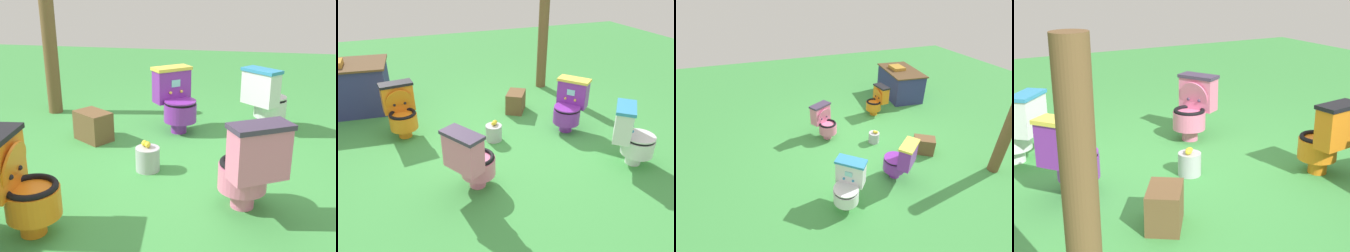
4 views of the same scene
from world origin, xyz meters
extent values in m
plane|color=#429947|center=(0.00, 0.00, 0.00)|extent=(14.00, 14.00, 0.00)
cylinder|color=pink|center=(-0.55, -0.75, 0.07)|extent=(0.25, 0.25, 0.14)
cylinder|color=pink|center=(-0.53, -0.74, 0.24)|extent=(0.51, 0.51, 0.20)
torus|color=black|center=(-0.53, -0.74, 0.35)|extent=(0.48, 0.48, 0.04)
cylinder|color=#3F334C|center=(-0.53, -0.74, 0.30)|extent=(0.33, 0.33, 0.01)
cube|color=pink|center=(-0.70, -0.84, 0.51)|extent=(0.37, 0.45, 0.37)
cube|color=#3F334C|center=(-0.70, -0.84, 0.71)|extent=(0.40, 0.48, 0.04)
cube|color=#8CE0E5|center=(-0.61, -0.79, 0.56)|extent=(0.06, 0.10, 0.08)
cylinder|color=pink|center=(-0.62, -0.79, 0.49)|extent=(0.25, 0.35, 0.35)
sphere|color=#3F334C|center=(-0.65, -0.73, 0.46)|extent=(0.04, 0.04, 0.04)
sphere|color=#3F334C|center=(-0.58, -0.85, 0.46)|extent=(0.04, 0.04, 0.04)
cylinder|color=white|center=(1.33, -1.01, 0.07)|extent=(0.25, 0.25, 0.14)
cylinder|color=white|center=(1.34, -1.02, 0.24)|extent=(0.52, 0.52, 0.20)
torus|color=black|center=(1.34, -1.02, 0.35)|extent=(0.50, 0.50, 0.04)
cylinder|color=#338CBF|center=(1.34, -1.02, 0.30)|extent=(0.34, 0.34, 0.01)
cube|color=white|center=(1.19, -0.89, 0.51)|extent=(0.41, 0.44, 0.37)
cube|color=#338CBF|center=(1.19, -0.89, 0.71)|extent=(0.44, 0.47, 0.04)
cube|color=#8CE0E5|center=(1.27, -0.96, 0.56)|extent=(0.08, 0.09, 0.08)
cylinder|color=white|center=(1.34, -1.02, 0.37)|extent=(0.51, 0.51, 0.02)
sphere|color=#338CBF|center=(1.32, -0.90, 0.46)|extent=(0.04, 0.04, 0.04)
sphere|color=#338CBF|center=(1.23, -1.01, 0.46)|extent=(0.04, 0.04, 0.04)
cylinder|color=purple|center=(0.99, 0.00, 0.07)|extent=(0.25, 0.25, 0.14)
cylinder|color=purple|center=(0.97, -0.02, 0.24)|extent=(0.52, 0.52, 0.20)
torus|color=black|center=(0.97, -0.02, 0.35)|extent=(0.50, 0.50, 0.04)
cylinder|color=#EACC4C|center=(0.97, -0.02, 0.30)|extent=(0.34, 0.34, 0.01)
cube|color=purple|center=(1.12, 0.11, 0.51)|extent=(0.41, 0.44, 0.37)
cube|color=#EACC4C|center=(1.12, 0.11, 0.71)|extent=(0.44, 0.47, 0.04)
cube|color=#8CE0E5|center=(1.05, 0.05, 0.56)|extent=(0.08, 0.09, 0.08)
cylinder|color=purple|center=(0.97, -0.02, 0.37)|extent=(0.51, 0.51, 0.02)
sphere|color=#EACC4C|center=(1.09, -0.01, 0.46)|extent=(0.04, 0.04, 0.04)
sphere|color=#EACC4C|center=(1.00, 0.10, 0.46)|extent=(0.04, 0.04, 0.04)
cylinder|color=orange|center=(-1.18, 0.64, 0.07)|extent=(0.20, 0.20, 0.14)
cylinder|color=orange|center=(-1.17, 0.63, 0.24)|extent=(0.41, 0.41, 0.20)
torus|color=black|center=(-1.17, 0.63, 0.35)|extent=(0.39, 0.39, 0.04)
cylinder|color=black|center=(-1.17, 0.63, 0.30)|extent=(0.27, 0.27, 0.01)
cube|color=orange|center=(-1.20, 0.82, 0.51)|extent=(0.43, 0.24, 0.37)
cube|color=black|center=(-1.20, 0.82, 0.71)|extent=(0.46, 0.27, 0.04)
cube|color=#8CE0E5|center=(-1.19, 0.72, 0.56)|extent=(0.11, 0.02, 0.08)
cylinder|color=orange|center=(-1.19, 0.72, 0.49)|extent=(0.36, 0.13, 0.35)
sphere|color=black|center=(-1.12, 0.73, 0.46)|extent=(0.04, 0.04, 0.04)
sphere|color=black|center=(-1.26, 0.71, 0.46)|extent=(0.04, 0.04, 0.04)
cube|color=navy|center=(-2.00, 1.84, 0.37)|extent=(1.47, 0.94, 0.74)
cube|color=brown|center=(-2.00, 1.84, 0.76)|extent=(1.54, 1.00, 0.03)
cube|color=#B7842D|center=(-2.10, 1.75, 0.81)|extent=(0.45, 0.34, 0.08)
cylinder|color=brown|center=(1.44, 1.73, 0.81)|extent=(0.18, 0.18, 1.62)
cube|color=brown|center=(0.57, 0.87, 0.16)|extent=(0.43, 0.47, 0.32)
cylinder|color=#B7B7BF|center=(-0.06, 0.11, 0.11)|extent=(0.22, 0.22, 0.22)
ellipsoid|color=yellow|center=(-0.03, 0.15, 0.25)|extent=(0.07, 0.05, 0.05)
ellipsoid|color=yellow|center=(-0.06, 0.11, 0.25)|extent=(0.07, 0.05, 0.05)
ellipsoid|color=yellow|center=(-0.06, 0.11, 0.25)|extent=(0.07, 0.05, 0.05)
camera|label=1|loc=(-3.36, -0.71, 1.62)|focal=43.61mm
camera|label=2|loc=(-1.26, -3.48, 2.23)|focal=34.37mm
camera|label=3|loc=(3.69, -1.89, 2.90)|focal=26.05mm
camera|label=4|loc=(2.01, 3.84, 1.89)|focal=51.98mm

